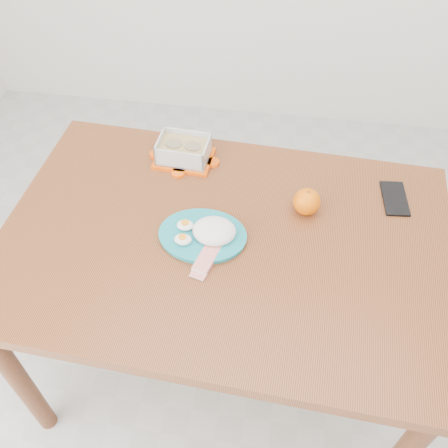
# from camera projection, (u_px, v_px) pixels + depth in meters

# --- Properties ---
(ground) EXTENTS (3.50, 3.50, 0.00)m
(ground) POSITION_uv_depth(u_px,v_px,m) (247.00, 392.00, 1.88)
(ground) COLOR #B7B7B2
(ground) RESTS_ON ground
(dining_table) EXTENTS (1.31, 0.91, 0.75)m
(dining_table) POSITION_uv_depth(u_px,v_px,m) (224.00, 258.00, 1.47)
(dining_table) COLOR brown
(dining_table) RESTS_ON ground
(food_container) EXTENTS (0.19, 0.15, 0.08)m
(food_container) POSITION_uv_depth(u_px,v_px,m) (184.00, 151.00, 1.59)
(food_container) COLOR #FE5407
(food_container) RESTS_ON dining_table
(orange_fruit) EXTENTS (0.08, 0.08, 0.08)m
(orange_fruit) POSITION_uv_depth(u_px,v_px,m) (307.00, 202.00, 1.44)
(orange_fruit) COLOR orange
(orange_fruit) RESTS_ON dining_table
(rice_plate) EXTENTS (0.25, 0.25, 0.07)m
(rice_plate) POSITION_uv_depth(u_px,v_px,m) (206.00, 233.00, 1.39)
(rice_plate) COLOR teal
(rice_plate) RESTS_ON dining_table
(candy_bar) EXTENTS (0.09, 0.18, 0.02)m
(candy_bar) POSITION_uv_depth(u_px,v_px,m) (213.00, 248.00, 1.37)
(candy_bar) COLOR red
(candy_bar) RESTS_ON dining_table
(smartphone) EXTENTS (0.08, 0.15, 0.01)m
(smartphone) POSITION_uv_depth(u_px,v_px,m) (395.00, 198.00, 1.50)
(smartphone) COLOR black
(smartphone) RESTS_ON dining_table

